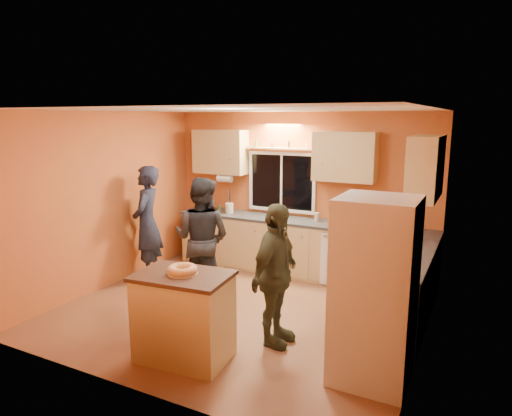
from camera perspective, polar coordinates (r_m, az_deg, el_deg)
The scene contains 14 objects.
ground at distance 6.17m, azimuth -1.93°, elevation -12.75°, with size 4.50×4.50×0.00m, color brown.
room_shell at distance 6.01m, azimuth 0.87°, elevation 2.74°, with size 4.54×4.04×2.61m.
back_counter at distance 7.45m, azimuth 4.49°, elevation -4.80°, with size 4.23×0.62×0.90m.
right_counter at distance 5.85m, azimuth 17.78°, elevation -9.88°, with size 0.62×1.84×0.90m.
refrigerator at distance 4.51m, azimuth 14.59°, elevation -10.03°, with size 0.72×0.70×1.80m, color silver.
island at distance 4.94m, azimuth -9.00°, elevation -13.20°, with size 1.03×0.75×0.94m.
bundt_pastry at distance 4.75m, azimuth -9.18°, elevation -7.63°, with size 0.31×0.31×0.09m, color tan.
person_left at distance 7.28m, azimuth -13.45°, elevation -1.87°, with size 0.65×0.43×1.79m, color black.
person_center at distance 6.37m, azimuth -6.77°, elevation -3.82°, with size 0.83×0.65×1.72m, color black.
person_right at distance 5.07m, azimuth 2.44°, elevation -8.40°, with size 0.94×0.39×1.61m, color #343622.
mixing_bowl at distance 7.03m, azimuth 11.11°, elevation -1.76°, with size 0.40×0.40×0.10m, color black.
utensil_crock at distance 7.81m, azimuth -3.35°, elevation -0.01°, with size 0.14×0.14×0.17m, color beige.
potted_plant at distance 4.91m, azimuth 16.55°, elevation -6.45°, with size 0.28×0.24×0.31m, color gray.
red_box at distance 6.47m, azimuth 19.01°, elevation -3.44°, with size 0.16×0.12×0.07m, color #A41930.
Camera 1 is at (2.74, -4.92, 2.51)m, focal length 32.00 mm.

